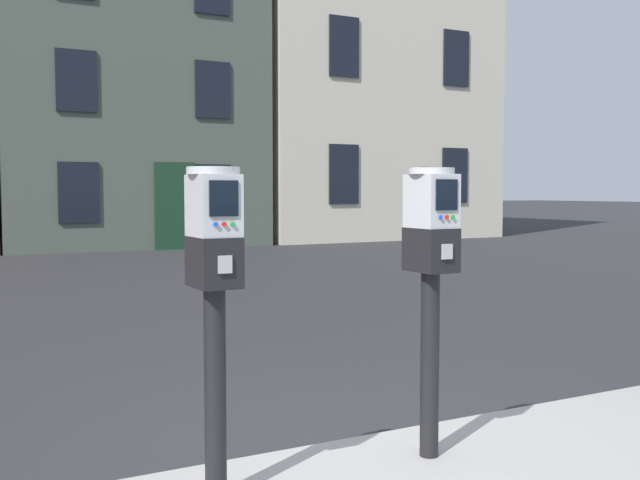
# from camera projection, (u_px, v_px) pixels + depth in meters

# --- Properties ---
(parking_meter_near_kerb) EXTENTS (0.22, 0.25, 1.37)m
(parking_meter_near_kerb) POSITION_uv_depth(u_px,v_px,m) (214.00, 272.00, 3.07)
(parking_meter_near_kerb) COLOR black
(parking_meter_near_kerb) RESTS_ON sidewalk_slab
(parking_meter_twin_adjacent) EXTENTS (0.22, 0.25, 1.38)m
(parking_meter_twin_adjacent) POSITION_uv_depth(u_px,v_px,m) (431.00, 259.00, 3.59)
(parking_meter_twin_adjacent) COLOR black
(parking_meter_twin_adjacent) RESTS_ON sidewalk_slab
(townhouse_brick_corner) EXTENTS (6.47, 6.83, 10.02)m
(townhouse_brick_corner) POSITION_uv_depth(u_px,v_px,m) (113.00, 58.00, 20.61)
(townhouse_brick_corner) COLOR #4C564C
(townhouse_brick_corner) RESTS_ON ground_plane
(townhouse_orange_brick) EXTENTS (7.53, 6.88, 13.55)m
(townhouse_orange_brick) POSITION_uv_depth(u_px,v_px,m) (342.00, 21.00, 23.95)
(townhouse_orange_brick) COLOR beige
(townhouse_orange_brick) RESTS_ON ground_plane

